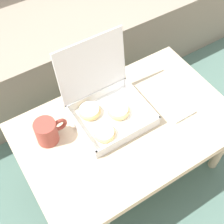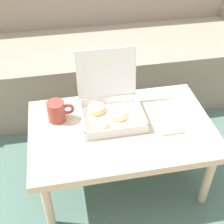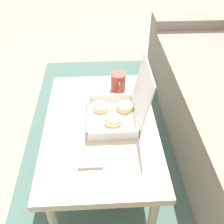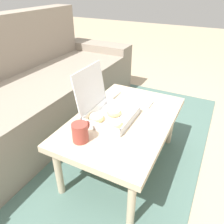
% 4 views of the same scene
% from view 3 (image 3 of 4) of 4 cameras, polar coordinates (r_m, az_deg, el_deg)
% --- Properties ---
extents(ground_plane, '(12.00, 12.00, 0.00)m').
position_cam_3_polar(ground_plane, '(1.70, 2.34, -12.39)').
color(ground_plane, tan).
extents(area_rug, '(2.69, 1.90, 0.01)m').
position_cam_3_polar(area_rug, '(1.74, 12.43, -11.60)').
color(area_rug, '#4C6B60').
rests_on(area_rug, ground_plane).
extents(coffee_table, '(0.92, 0.59, 0.40)m').
position_cam_3_polar(coffee_table, '(1.42, -2.47, -3.89)').
color(coffee_table, '#C6B293').
rests_on(coffee_table, ground_plane).
extents(pastry_box, '(0.31, 0.31, 0.32)m').
position_cam_3_polar(pastry_box, '(1.39, 1.57, 0.63)').
color(pastry_box, white).
rests_on(pastry_box, coffee_table).
extents(coffee_mug, '(0.14, 0.09, 0.11)m').
position_cam_3_polar(coffee_mug, '(1.60, 1.37, 6.57)').
color(coffee_mug, '#993D33').
rests_on(coffee_mug, coffee_table).
extents(napkin_stack, '(0.11, 0.11, 0.01)m').
position_cam_3_polar(napkin_stack, '(1.23, -4.68, -9.99)').
color(napkin_stack, white).
rests_on(napkin_stack, coffee_table).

